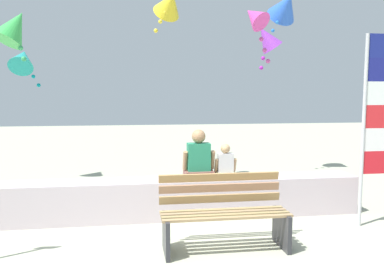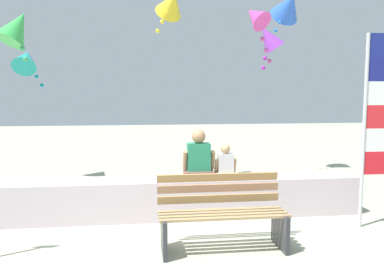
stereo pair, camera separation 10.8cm
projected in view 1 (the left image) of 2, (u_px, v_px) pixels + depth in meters
The scene contains 12 objects.
ground_plane at pixel (182, 248), 4.96m from camera, with size 40.00×40.00×0.00m, color #AAAD93.
seawall_ledge at pixel (172, 198), 6.16m from camera, with size 5.79×0.56×0.59m, color #BFADB6.
park_bench at pixel (224, 215), 4.90m from camera, with size 1.54×0.61×0.88m.
person_adult at pixel (199, 159), 6.17m from camera, with size 0.49×0.36×0.75m.
person_child at pixel (225, 164), 6.24m from camera, with size 0.34×0.25×0.52m.
flag_banner at pixel (374, 115), 5.63m from camera, with size 0.44×0.05×2.69m.
kite_yellow at pixel (170, 4), 7.88m from camera, with size 0.74×0.83×0.93m.
kite_purple at pixel (267, 38), 7.68m from camera, with size 0.60×0.55×0.88m.
kite_magenta at pixel (255, 17), 6.77m from camera, with size 0.67×0.64×1.02m.
kite_teal at pixel (23, 59), 8.39m from camera, with size 0.60×0.71×0.93m.
kite_blue at pixel (286, 6), 8.87m from camera, with size 0.81×0.92×1.18m.
kite_green at pixel (14, 27), 6.65m from camera, with size 0.88×0.84×0.95m.
Camera 1 is at (-0.59, -4.74, 1.87)m, focal length 37.84 mm.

